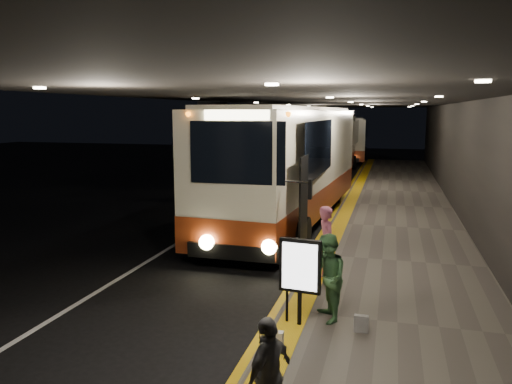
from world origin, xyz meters
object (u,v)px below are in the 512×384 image
at_px(coach_main, 290,169).
at_px(bag_polka, 361,324).
at_px(info_sign, 300,268).
at_px(coach_second, 332,147).
at_px(passenger_boarding, 327,243).
at_px(passenger_waiting_grey, 269,374).
at_px(passenger_waiting_green, 327,278).
at_px(bag_plain, 277,340).
at_px(stanchion_post, 287,291).
at_px(coach_third, 350,140).

xyz_separation_m(coach_main, bag_polka, (3.18, -9.24, -1.66)).
bearing_deg(info_sign, coach_second, 101.53).
xyz_separation_m(coach_main, passenger_boarding, (2.21, -6.59, -0.94)).
distance_m(passenger_boarding, passenger_waiting_grey, 5.78).
height_order(passenger_waiting_green, bag_plain, passenger_waiting_green).
distance_m(info_sign, stanchion_post, 0.57).
bearing_deg(coach_second, coach_third, 86.45).
relative_size(coach_second, passenger_waiting_grey, 8.18).
bearing_deg(coach_third, bag_polka, -88.72).
height_order(passenger_waiting_green, passenger_waiting_grey, passenger_waiting_green).
xyz_separation_m(bag_plain, info_sign, (0.20, 0.98, 0.95)).
height_order(coach_main, coach_second, coach_main).
height_order(coach_third, bag_plain, coach_third).
xyz_separation_m(passenger_waiting_green, passenger_waiting_grey, (-0.26, -3.46, -0.10)).
relative_size(passenger_boarding, info_sign, 1.08).
bearing_deg(bag_plain, info_sign, 78.51).
distance_m(coach_second, bag_plain, 24.41).
bearing_deg(passenger_waiting_grey, bag_plain, -149.19).
bearing_deg(coach_main, passenger_boarding, -68.26).
bearing_deg(coach_second, bag_plain, -87.45).
distance_m(coach_second, coach_third, 10.97).
xyz_separation_m(passenger_boarding, bag_polka, (0.97, -2.64, -0.72)).
height_order(info_sign, stanchion_post, info_sign).
relative_size(coach_main, passenger_waiting_grey, 9.01).
relative_size(bag_polka, stanchion_post, 0.26).
xyz_separation_m(passenger_boarding, passenger_waiting_green, (0.31, -2.31, -0.05)).
xyz_separation_m(coach_second, passenger_boarding, (2.37, -20.65, -0.77)).
distance_m(passenger_boarding, bag_plain, 3.72).
bearing_deg(passenger_waiting_green, bag_polka, 40.97).
bearing_deg(coach_third, stanchion_post, -90.99).
relative_size(info_sign, stanchion_post, 1.38).
xyz_separation_m(passenger_waiting_green, stanchion_post, (-0.71, -0.25, -0.24)).
bearing_deg(bag_plain, coach_second, 94.77).
distance_m(coach_main, bag_plain, 10.53).
height_order(coach_main, passenger_waiting_green, coach_main).
bearing_deg(passenger_waiting_grey, passenger_boarding, -159.13).
height_order(bag_plain, stanchion_post, stanchion_post).
height_order(coach_third, passenger_waiting_grey, coach_third).
bearing_deg(coach_main, info_sign, -74.18).
bearing_deg(coach_third, passenger_waiting_green, -89.78).
bearing_deg(stanchion_post, coach_third, 92.88).
relative_size(coach_third, bag_polka, 36.45).
bearing_deg(coach_second, passenger_waiting_grey, -86.99).
bearing_deg(passenger_waiting_grey, coach_main, -149.29).
xyz_separation_m(passenger_boarding, stanchion_post, (-0.40, -2.56, -0.29)).
relative_size(coach_second, bag_plain, 42.69).
bearing_deg(coach_main, bag_plain, -76.44).
distance_m(coach_second, passenger_boarding, 20.80).
height_order(coach_second, passenger_waiting_grey, coach_second).
bearing_deg(stanchion_post, bag_plain, -87.32).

